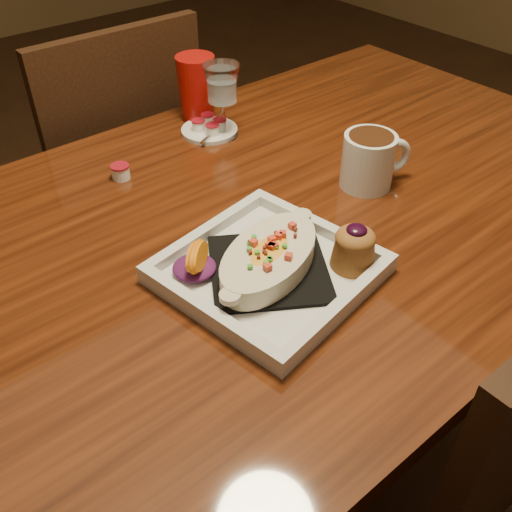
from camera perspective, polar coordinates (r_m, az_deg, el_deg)
floor at (r=1.55m, az=1.09°, el=-18.82°), size 7.00×7.00×0.00m
table at (r=1.05m, az=1.53°, el=0.17°), size 1.50×0.90×0.75m
chair_far at (r=1.57m, az=-13.79°, el=7.35°), size 0.42×0.42×0.93m
plate at (r=0.84m, az=2.11°, el=-0.63°), size 0.32×0.32×0.08m
coffee_mug at (r=1.05m, az=11.33°, el=9.53°), size 0.13×0.09×0.10m
goblet at (r=1.18m, az=-3.43°, el=16.44°), size 0.07×0.07×0.15m
saucer at (r=1.24m, az=-4.66°, el=12.59°), size 0.12×0.12×0.08m
creamer_loose at (r=1.10m, az=-13.40°, el=8.21°), size 0.04×0.04×0.03m
red_tumbler at (r=1.28m, az=-5.95°, el=16.33°), size 0.08×0.08×0.14m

